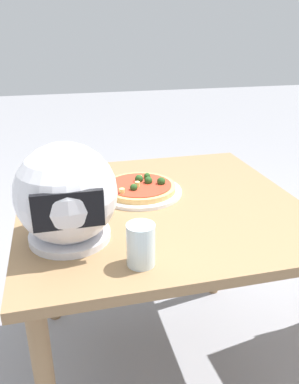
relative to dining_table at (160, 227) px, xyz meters
name	(u,v)px	position (x,y,z in m)	size (l,w,h in m)	color
ground_plane	(158,363)	(0.00, 0.00, -0.63)	(14.00, 14.00, 0.00)	gray
dining_table	(160,227)	(0.00, 0.00, 0.00)	(0.92, 0.89, 0.73)	olive
pizza_plate	(140,191)	(0.05, -0.09, 0.10)	(0.29, 0.29, 0.01)	white
pizza	(140,187)	(0.05, -0.09, 0.12)	(0.25, 0.25, 0.04)	tan
motorcycle_helmet	(66,195)	(0.30, 0.17, 0.22)	(0.27, 0.27, 0.27)	silver
drinking_glass	(141,245)	(0.14, 0.34, 0.15)	(0.07, 0.07, 0.11)	silver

